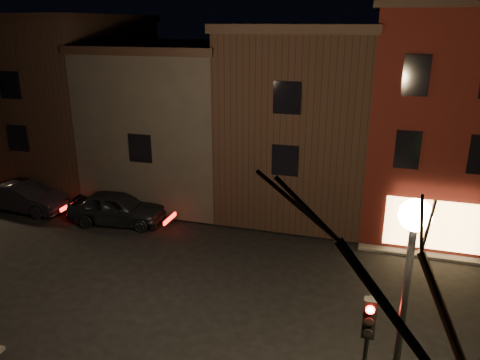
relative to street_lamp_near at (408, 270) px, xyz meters
name	(u,v)px	position (x,y,z in m)	size (l,w,h in m)	color
ground	(213,291)	(-6.20, 6.00, -5.18)	(120.00, 120.00, 0.00)	black
sidewalk_far_left	(78,136)	(-26.20, 26.00, -5.12)	(30.00, 30.00, 0.12)	#2D2B28
corner_building	(438,115)	(1.80, 15.47, 0.22)	(6.50, 8.50, 10.50)	#410F0B
row_building_a	(305,115)	(-4.70, 16.50, -0.34)	(7.30, 10.30, 9.40)	black
row_building_b	(181,117)	(-11.95, 16.50, -0.85)	(7.80, 10.30, 8.40)	black
row_building_c	(74,98)	(-19.20, 16.50, -0.09)	(7.30, 10.30, 9.90)	black
street_lamp_near	(408,270)	(0.00, 0.00, 0.00)	(0.60, 0.60, 6.48)	black
traffic_signal	(366,352)	(-0.60, 0.49, -2.37)	(0.58, 0.38, 4.05)	black
parked_car_a	(117,208)	(-12.93, 10.50, -4.36)	(1.94, 4.81, 1.64)	black
parked_car_b	(25,197)	(-18.48, 10.48, -4.40)	(1.64, 4.70, 1.55)	black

